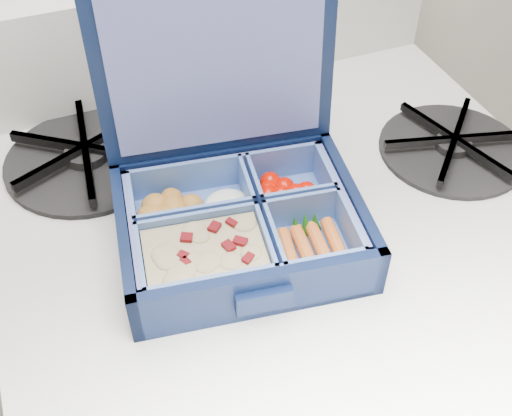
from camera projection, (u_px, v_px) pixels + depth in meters
name	position (u px, v px, depth m)	size (l,w,h in m)	color
bento_box	(241.00, 226.00, 0.60)	(0.22, 0.17, 0.05)	#0A1534
burner_grate	(454.00, 143.00, 0.71)	(0.16, 0.16, 0.02)	black
burner_grate_rear	(87.00, 154.00, 0.69)	(0.18, 0.18, 0.02)	black
fork	(279.00, 130.00, 0.74)	(0.02, 0.18, 0.01)	silver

